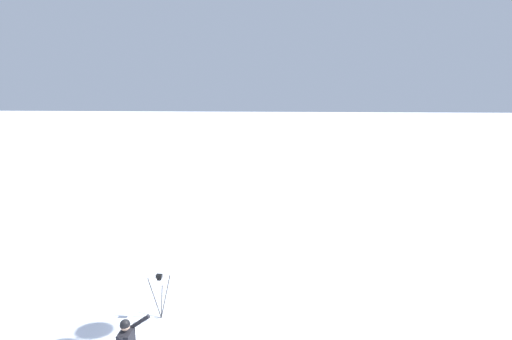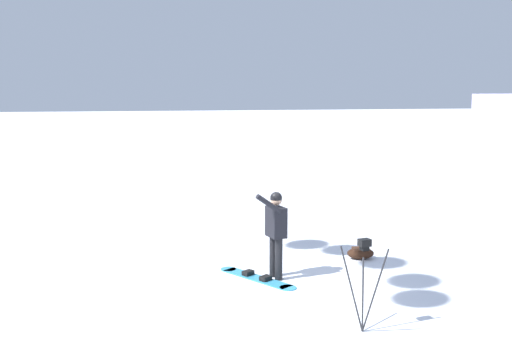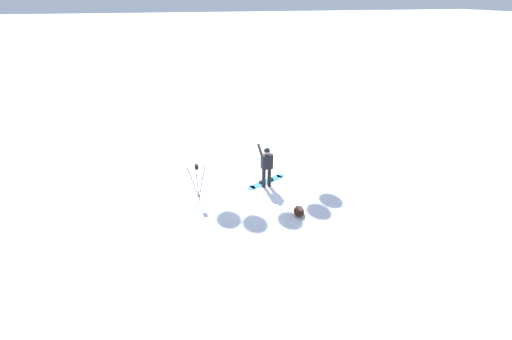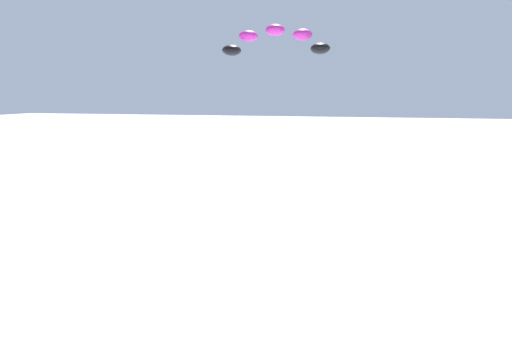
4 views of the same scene
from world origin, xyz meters
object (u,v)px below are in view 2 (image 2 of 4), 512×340
(snowboarder, at_px, (276,227))
(gear_bag_large, at_px, (361,253))
(camera_tripod, at_px, (364,266))
(snowboard, at_px, (257,277))

(snowboarder, bearing_deg, gear_bag_large, 102.99)
(snowboarder, relative_size, camera_tripod, 1.21)
(snowboard, relative_size, gear_bag_large, 2.64)
(snowboarder, height_order, gear_bag_large, snowboarder)
(snowboarder, xyz_separation_m, snowboard, (-0.09, -0.33, -0.94))
(camera_tripod, bearing_deg, snowboard, -168.77)
(snowboard, distance_m, camera_tripod, 2.89)
(snowboarder, bearing_deg, camera_tripod, 4.48)
(gear_bag_large, height_order, camera_tripod, camera_tripod)
(snowboarder, distance_m, camera_tripod, 2.60)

